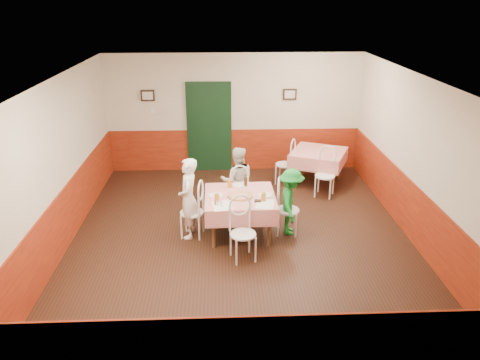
{
  "coord_description": "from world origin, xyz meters",
  "views": [
    {
      "loc": [
        -0.34,
        -7.36,
        4.04
      ],
      "look_at": [
        -0.01,
        0.11,
        1.05
      ],
      "focal_mm": 35.0,
      "sensor_mm": 36.0,
      "label": 1
    }
  ],
  "objects_px": {
    "glass_c": "(230,184)",
    "beer_bottle": "(246,181)",
    "pizza": "(240,196)",
    "wallet": "(258,201)",
    "main_table": "(240,215)",
    "second_table": "(318,167)",
    "diner_right": "(291,202)",
    "glass_a": "(217,198)",
    "glass_b": "(263,197)",
    "diner_far": "(237,181)",
    "chair_right": "(288,210)",
    "chair_far": "(237,192)",
    "chair_near": "(243,234)",
    "chair_second_b": "(325,176)",
    "chair_second_a": "(285,165)",
    "chair_left": "(192,213)",
    "diner_left": "(188,198)"
  },
  "relations": [
    {
      "from": "second_table",
      "to": "chair_far",
      "type": "xyz_separation_m",
      "value": [
        -1.88,
        -1.54,
        0.08
      ]
    },
    {
      "from": "pizza",
      "to": "diner_far",
      "type": "bearing_deg",
      "value": 91.01
    },
    {
      "from": "wallet",
      "to": "main_table",
      "type": "bearing_deg",
      "value": 136.09
    },
    {
      "from": "chair_second_a",
      "to": "chair_second_b",
      "type": "bearing_deg",
      "value": 69.68
    },
    {
      "from": "pizza",
      "to": "diner_right",
      "type": "height_order",
      "value": "diner_right"
    },
    {
      "from": "main_table",
      "to": "glass_a",
      "type": "distance_m",
      "value": 0.66
    },
    {
      "from": "glass_b",
      "to": "second_table",
      "type": "bearing_deg",
      "value": 60.67
    },
    {
      "from": "chair_near",
      "to": "chair_second_a",
      "type": "relative_size",
      "value": 1.0
    },
    {
      "from": "chair_far",
      "to": "chair_near",
      "type": "distance_m",
      "value": 1.7
    },
    {
      "from": "chair_right",
      "to": "chair_second_b",
      "type": "xyz_separation_m",
      "value": [
        1.02,
        1.63,
        0.0
      ]
    },
    {
      "from": "second_table",
      "to": "diner_right",
      "type": "bearing_deg",
      "value": -112.19
    },
    {
      "from": "pizza",
      "to": "diner_right",
      "type": "xyz_separation_m",
      "value": [
        0.9,
        0.06,
        -0.16
      ]
    },
    {
      "from": "wallet",
      "to": "diner_far",
      "type": "relative_size",
      "value": 0.08
    },
    {
      "from": "chair_far",
      "to": "diner_far",
      "type": "bearing_deg",
      "value": -99.73
    },
    {
      "from": "chair_right",
      "to": "glass_c",
      "type": "distance_m",
      "value": 1.15
    },
    {
      "from": "wallet",
      "to": "diner_far",
      "type": "xyz_separation_m",
      "value": [
        -0.3,
        1.17,
        -0.1
      ]
    },
    {
      "from": "glass_c",
      "to": "beer_bottle",
      "type": "xyz_separation_m",
      "value": [
        0.29,
        0.04,
        0.03
      ]
    },
    {
      "from": "glass_c",
      "to": "diner_far",
      "type": "distance_m",
      "value": 0.57
    },
    {
      "from": "chair_right",
      "to": "glass_c",
      "type": "relative_size",
      "value": 6.27
    },
    {
      "from": "chair_left",
      "to": "pizza",
      "type": "distance_m",
      "value": 0.91
    },
    {
      "from": "chair_second_b",
      "to": "chair_near",
      "type": "bearing_deg",
      "value": -102.03
    },
    {
      "from": "pizza",
      "to": "wallet",
      "type": "bearing_deg",
      "value": -37.65
    },
    {
      "from": "chair_left",
      "to": "chair_far",
      "type": "relative_size",
      "value": 1.0
    },
    {
      "from": "chair_right",
      "to": "diner_left",
      "type": "distance_m",
      "value": 1.77
    },
    {
      "from": "main_table",
      "to": "glass_c",
      "type": "relative_size",
      "value": 8.5
    },
    {
      "from": "chair_left",
      "to": "chair_near",
      "type": "bearing_deg",
      "value": 56.66
    },
    {
      "from": "chair_right",
      "to": "glass_a",
      "type": "bearing_deg",
      "value": 111.91
    },
    {
      "from": "chair_right",
      "to": "pizza",
      "type": "xyz_separation_m",
      "value": [
        -0.85,
        -0.06,
        0.32
      ]
    },
    {
      "from": "main_table",
      "to": "wallet",
      "type": "bearing_deg",
      "value": -43.1
    },
    {
      "from": "glass_a",
      "to": "main_table",
      "type": "bearing_deg",
      "value": 31.59
    },
    {
      "from": "chair_right",
      "to": "chair_near",
      "type": "xyz_separation_m",
      "value": [
        -0.84,
        -0.86,
        0.0
      ]
    },
    {
      "from": "glass_b",
      "to": "chair_second_a",
      "type": "bearing_deg",
      "value": 74.49
    },
    {
      "from": "chair_left",
      "to": "diner_left",
      "type": "bearing_deg",
      "value": -78.34
    },
    {
      "from": "chair_second_a",
      "to": "glass_a",
      "type": "relative_size",
      "value": 6.19
    },
    {
      "from": "diner_far",
      "to": "beer_bottle",
      "type": "bearing_deg",
      "value": 103.46
    },
    {
      "from": "chair_left",
      "to": "chair_second_b",
      "type": "bearing_deg",
      "value": 132.18
    },
    {
      "from": "chair_near",
      "to": "glass_b",
      "type": "distance_m",
      "value": 0.81
    },
    {
      "from": "second_table",
      "to": "chair_near",
      "type": "height_order",
      "value": "chair_near"
    },
    {
      "from": "chair_far",
      "to": "glass_a",
      "type": "relative_size",
      "value": 6.19
    },
    {
      "from": "glass_b",
      "to": "diner_right",
      "type": "bearing_deg",
      "value": 26.67
    },
    {
      "from": "glass_a",
      "to": "diner_far",
      "type": "relative_size",
      "value": 0.11
    },
    {
      "from": "glass_a",
      "to": "chair_left",
      "type": "bearing_deg",
      "value": 152.16
    },
    {
      "from": "chair_second_b",
      "to": "pizza",
      "type": "xyz_separation_m",
      "value": [
        -1.87,
        -1.69,
        0.32
      ]
    },
    {
      "from": "chair_near",
      "to": "glass_c",
      "type": "xyz_separation_m",
      "value": [
        -0.19,
        1.23,
        0.38
      ]
    },
    {
      "from": "chair_left",
      "to": "wallet",
      "type": "distance_m",
      "value": 1.21
    },
    {
      "from": "main_table",
      "to": "chair_second_a",
      "type": "relative_size",
      "value": 1.36
    },
    {
      "from": "chair_far",
      "to": "chair_second_b",
      "type": "distance_m",
      "value": 2.04
    },
    {
      "from": "chair_near",
      "to": "diner_far",
      "type": "relative_size",
      "value": 0.67
    },
    {
      "from": "chair_far",
      "to": "diner_far",
      "type": "relative_size",
      "value": 0.67
    },
    {
      "from": "main_table",
      "to": "second_table",
      "type": "distance_m",
      "value": 3.04
    }
  ]
}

